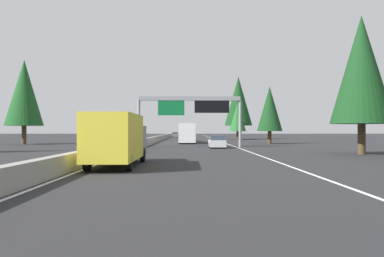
% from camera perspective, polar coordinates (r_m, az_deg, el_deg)
% --- Properties ---
extents(ground_plane, '(320.00, 320.00, 0.00)m').
position_cam_1_polar(ground_plane, '(61.59, -5.86, -2.15)').
color(ground_plane, '#262628').
extents(median_barrier, '(180.00, 0.56, 0.90)m').
position_cam_1_polar(median_barrier, '(81.53, -4.75, -1.36)').
color(median_barrier, gray).
rests_on(median_barrier, ground).
extents(shoulder_stripe_right, '(160.00, 0.16, 0.01)m').
position_cam_1_polar(shoulder_stripe_right, '(71.55, 4.13, -1.88)').
color(shoulder_stripe_right, silver).
rests_on(shoulder_stripe_right, ground).
extents(shoulder_stripe_median, '(160.00, 0.16, 0.01)m').
position_cam_1_polar(shoulder_stripe_median, '(71.53, -4.91, -1.88)').
color(shoulder_stripe_median, silver).
rests_on(shoulder_stripe_median, ground).
extents(sign_gantry_overhead, '(0.50, 12.68, 6.15)m').
position_cam_1_polar(sign_gantry_overhead, '(47.77, -0.15, 3.17)').
color(sign_gantry_overhead, gray).
rests_on(sign_gantry_overhead, ground).
extents(box_truck_far_center, '(8.50, 2.40, 2.95)m').
position_cam_1_polar(box_truck_far_center, '(22.83, -10.71, -1.39)').
color(box_truck_far_center, gold).
rests_on(box_truck_far_center, ground).
extents(sedan_far_left, '(4.40, 1.80, 1.47)m').
position_cam_1_polar(sedan_far_left, '(45.70, 3.63, -1.97)').
color(sedan_far_left, silver).
rests_on(sedan_far_left, ground).
extents(minivan_mid_left, '(5.00, 1.95, 1.69)m').
position_cam_1_polar(minivan_mid_left, '(72.65, -0.89, -1.10)').
color(minivan_mid_left, '#AD931E').
rests_on(minivan_mid_left, ground).
extents(sedan_mid_center, '(4.40, 1.80, 1.47)m').
position_cam_1_polar(sedan_mid_center, '(115.42, -2.45, -0.91)').
color(sedan_mid_center, slate).
rests_on(sedan_mid_center, ground).
extents(bus_near_right, '(11.50, 2.55, 3.10)m').
position_cam_1_polar(bus_near_right, '(62.77, -0.70, -0.55)').
color(bus_near_right, white).
rests_on(bus_near_right, ground).
extents(conifer_right_near, '(5.23, 5.23, 11.89)m').
position_cam_1_polar(conifer_right_near, '(36.87, 23.35, 7.83)').
color(conifer_right_near, '#4C3823').
rests_on(conifer_right_near, ground).
extents(conifer_right_mid, '(3.82, 3.82, 8.67)m').
position_cam_1_polar(conifer_right_mid, '(60.54, 11.18, 2.80)').
color(conifer_right_mid, '#4C3823').
rests_on(conifer_right_mid, ground).
extents(conifer_right_far, '(3.58, 3.58, 8.13)m').
position_cam_1_polar(conifer_right_far, '(84.68, 6.62, 1.72)').
color(conifer_right_far, '#4C3823').
rests_on(conifer_right_far, ground).
extents(conifer_right_distant, '(6.22, 6.22, 14.14)m').
position_cam_1_polar(conifer_right_distant, '(89.40, 6.73, 3.97)').
color(conifer_right_distant, '#4C3823').
rests_on(conifer_right_distant, ground).
extents(conifer_left_near, '(5.41, 5.41, 12.30)m').
position_cam_1_polar(conifer_left_near, '(62.11, -23.16, 4.79)').
color(conifer_left_near, '#4C3823').
rests_on(conifer_left_near, ground).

